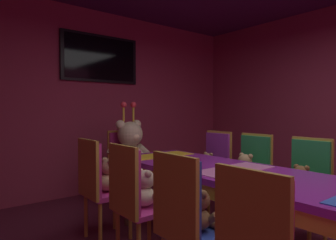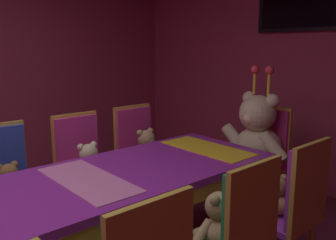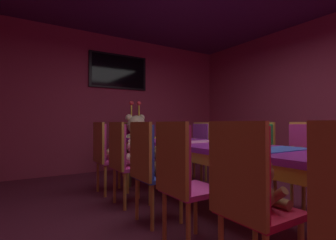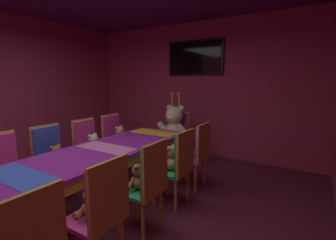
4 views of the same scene
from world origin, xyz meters
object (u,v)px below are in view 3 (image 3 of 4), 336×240
chair_left_1 (245,189)px  king_teddy_bear (136,135)px  teddy_left_4 (134,155)px  teddy_right_2 (296,160)px  teddy_left_3 (160,163)px  chair_left_5 (104,150)px  chair_right_5 (198,145)px  teddy_left_5 (114,149)px  chair_right_4 (222,148)px  banquet_table (229,153)px  teddy_right_5 (192,147)px  chair_right_2 (303,157)px  throne_chair (132,143)px  teddy_left_1 (262,188)px  chair_left_3 (148,162)px  chair_left_4 (122,155)px  chair_right_3 (257,152)px  teddy_right_3 (250,154)px  teddy_right_4 (215,148)px  chair_left_2 (179,172)px  wall_tv (119,72)px

chair_left_1 → king_teddy_bear: (0.81, 3.16, 0.15)m
teddy_left_4 → teddy_right_2: size_ratio=1.19×
teddy_left_3 → chair_left_5: (-0.16, 1.24, 0.02)m
teddy_left_3 → chair_right_5: size_ratio=0.30×
teddy_left_5 → chair_right_4: size_ratio=0.36×
banquet_table → teddy_right_5: (0.69, 1.52, -0.09)m
chair_right_2 → chair_right_5: 1.84m
teddy_left_5 → teddy_right_2: (1.38, -1.84, -0.03)m
teddy_left_5 → throne_chair: size_ratio=0.36×
teddy_left_1 → chair_right_5: chair_right_5 is taller
teddy_left_1 → teddy_left_4: teddy_left_4 is taller
teddy_left_5 → king_teddy_bear: king_teddy_bear is taller
chair_left_3 → teddy_left_5: bearing=84.2°
chair_right_2 → teddy_right_5: 1.84m
chair_left_4 → teddy_left_5: chair_left_4 is taller
teddy_left_5 → king_teddy_bear: (0.68, 0.73, 0.15)m
chair_right_2 → chair_right_3: bearing=-90.3°
chair_right_3 → teddy_right_3: size_ratio=3.36×
teddy_left_4 → king_teddy_bear: bearing=63.6°
teddy_left_4 → teddy_left_5: size_ratio=0.94×
banquet_table → chair_right_3: bearing=19.5°
banquet_table → chair_left_1: (-0.81, -0.91, -0.06)m
teddy_right_4 → teddy_left_1: bearing=53.9°
chair_left_5 → king_teddy_bear: 1.12m
teddy_left_4 → banquet_table: bearing=-53.7°
chair_right_4 → teddy_right_3: bearing=77.6°
chair_left_4 → teddy_left_4: bearing=0.0°
chair_right_5 → chair_left_2: bearing=47.5°
chair_left_4 → chair_right_3: same height
teddy_right_5 → king_teddy_bear: 1.02m
teddy_left_5 → chair_right_3: chair_right_3 is taller
chair_left_5 → teddy_left_3: bearing=-82.5°
teddy_left_1 → chair_right_2: chair_right_2 is taller
chair_left_3 → chair_left_2: bearing=-92.7°
teddy_right_3 → chair_right_2: bearing=102.7°
teddy_left_5 → teddy_right_3: (1.38, -1.22, -0.02)m
chair_left_2 → chair_right_5: (1.67, 1.82, 0.00)m
chair_left_1 → chair_left_3: size_ratio=1.00×
chair_left_5 → teddy_right_2: chair_left_5 is taller
chair_left_2 → wall_tv: bearing=76.2°
king_teddy_bear → teddy_left_4: bearing=-26.4°
teddy_left_3 → chair_right_2: bearing=-21.8°
teddy_right_2 → teddy_right_5: (-0.01, 1.84, 0.00)m
chair_left_1 → teddy_right_5: bearing=58.4°
chair_left_5 → chair_right_2: same height
teddy_left_5 → chair_right_5: (1.51, -0.00, -0.00)m
teddy_left_5 → chair_right_4: bearing=-20.9°
chair_right_2 → chair_right_4: bearing=-90.1°
teddy_left_1 → chair_right_4: 2.38m
teddy_left_4 → chair_left_3: bearing=-102.9°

